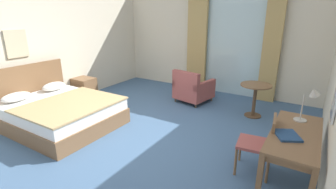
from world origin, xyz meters
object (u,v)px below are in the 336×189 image
object	(u,v)px
bed	(59,111)
round_cafe_table	(255,93)
nightstand	(84,88)
writing_desk	(295,139)
framed_picture	(16,44)
armchair_by_window	(193,89)
desk_lamp	(311,98)
closed_book	(287,135)
desk_chair	(261,142)

from	to	relation	value
bed	round_cafe_table	size ratio (longest dim) A/B	2.98
nightstand	round_cafe_table	distance (m)	4.13
writing_desk	framed_picture	distance (m)	5.26
armchair_by_window	framed_picture	size ratio (longest dim) A/B	1.66
nightstand	armchair_by_window	xyz separation A→B (m)	(2.46, 1.24, 0.06)
armchair_by_window	desk_lamp	bearing A→B (deg)	-32.48
bed	nightstand	bearing A→B (deg)	121.54
nightstand	closed_book	xyz separation A→B (m)	(4.83, -1.04, 0.46)
writing_desk	armchair_by_window	xyz separation A→B (m)	(-2.45, 2.12, -0.30)
nightstand	desk_lamp	world-z (taller)	desk_lamp
writing_desk	round_cafe_table	xyz separation A→B (m)	(-0.94, 2.00, -0.11)
nightstand	framed_picture	size ratio (longest dim) A/B	0.99
closed_book	framed_picture	xyz separation A→B (m)	(-5.08, -0.31, 0.79)
closed_book	armchair_by_window	xyz separation A→B (m)	(-2.37, 2.28, -0.40)
desk_chair	round_cafe_table	distance (m)	2.07
nightstand	desk_lamp	distance (m)	5.07
desk_chair	desk_lamp	distance (m)	0.88
writing_desk	round_cafe_table	world-z (taller)	writing_desk
round_cafe_table	framed_picture	xyz separation A→B (m)	(-4.22, -2.47, 1.01)
desk_chair	closed_book	world-z (taller)	desk_chair
writing_desk	desk_chair	xyz separation A→B (m)	(-0.39, 0.01, -0.15)
bed	nightstand	distance (m)	1.58
writing_desk	closed_book	distance (m)	0.21
writing_desk	desk_lamp	xyz separation A→B (m)	(0.08, 0.50, 0.40)
armchair_by_window	framed_picture	world-z (taller)	framed_picture
desk_lamp	framed_picture	size ratio (longest dim) A/B	0.89
nightstand	framed_picture	bearing A→B (deg)	-100.54
desk_chair	closed_book	distance (m)	0.44
armchair_by_window	framed_picture	xyz separation A→B (m)	(-2.71, -2.59, 1.19)
desk_lamp	closed_book	bearing A→B (deg)	-103.62
bed	nightstand	size ratio (longest dim) A/B	3.87
desk_chair	framed_picture	bearing A→B (deg)	-174.32
bed	closed_book	world-z (taller)	bed
nightstand	desk_lamp	bearing A→B (deg)	-4.25
writing_desk	desk_chair	size ratio (longest dim) A/B	1.64
round_cafe_table	writing_desk	bearing A→B (deg)	-64.72
closed_book	framed_picture	world-z (taller)	framed_picture
nightstand	closed_book	distance (m)	4.97
nightstand	armchair_by_window	world-z (taller)	armchair_by_window
framed_picture	closed_book	bearing A→B (deg)	3.44
armchair_by_window	bed	bearing A→B (deg)	-122.30
nightstand	writing_desk	world-z (taller)	writing_desk
round_cafe_table	framed_picture	world-z (taller)	framed_picture
round_cafe_table	desk_lamp	bearing A→B (deg)	-55.54
writing_desk	closed_book	xyz separation A→B (m)	(-0.08, -0.16, 0.10)
nightstand	armchair_by_window	distance (m)	2.76
writing_desk	desk_lamp	distance (m)	0.65
round_cafe_table	nightstand	bearing A→B (deg)	-164.22
bed	framed_picture	xyz separation A→B (m)	(-1.07, 0.00, 1.24)
desk_chair	closed_book	size ratio (longest dim) A/B	2.74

